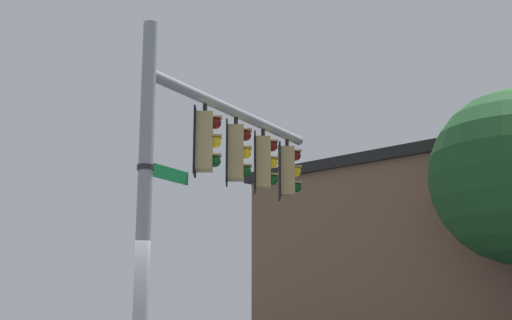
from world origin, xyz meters
TOP-DOWN VIEW (x-y plane):
  - signal_pole at (0.00, 0.00)m, footprint 0.23×0.23m
  - mast_arm at (-2.20, 1.41)m, footprint 4.52×2.98m
  - traffic_light_nearest_pole at (-1.33, 0.87)m, footprint 0.54×0.49m
  - traffic_light_mid_inner at (-2.19, 1.42)m, footprint 0.54×0.49m
  - traffic_light_mid_outer at (-3.06, 1.97)m, footprint 0.54×0.49m
  - traffic_light_arm_end at (-3.93, 2.53)m, footprint 0.54×0.49m
  - street_name_sign at (-0.27, 0.17)m, footprint 1.07×0.74m
  - storefront_building at (-8.21, 7.90)m, footprint 12.45×12.59m

SIDE VIEW (x-z plane):
  - storefront_building at x=-8.21m, z-range 0.01..5.57m
  - signal_pole at x=0.00m, z-range 0.00..6.09m
  - street_name_sign at x=-0.27m, z-range 3.54..3.76m
  - traffic_light_nearest_pole at x=-1.33m, z-range 3.76..5.07m
  - traffic_light_mid_inner at x=-2.19m, z-range 3.76..5.07m
  - traffic_light_mid_outer at x=-3.06m, z-range 3.76..5.07m
  - traffic_light_arm_end at x=-3.93m, z-range 3.76..5.07m
  - mast_arm at x=-2.20m, z-range 5.11..5.31m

